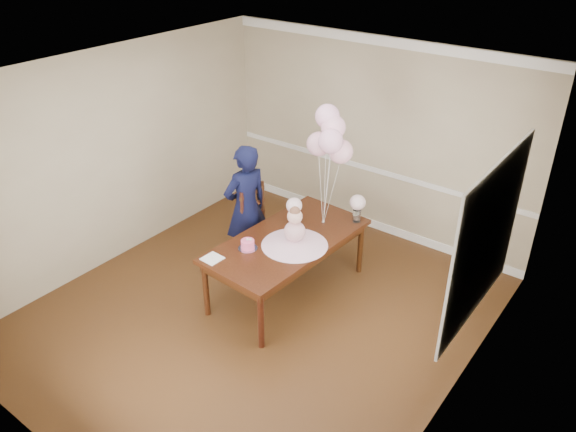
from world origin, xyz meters
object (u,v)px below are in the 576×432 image
Objects in this scene: birthday_cake at (248,244)px; dining_chair_seat at (266,235)px; woman at (246,208)px; dining_table_top at (287,240)px.

birthday_cake reaches higher than dining_chair_seat.
birthday_cake is 0.32× the size of dining_chair_seat.
woman is (-0.25, -0.08, 0.34)m from dining_chair_seat.
woman is at bearing 170.69° from dining_table_top.
dining_table_top is at bearing 94.23° from woman.
woman is at bearing 131.98° from birthday_cake.
birthday_cake is at bearing -65.33° from dining_chair_seat.
dining_chair_seat is at bearing 157.52° from dining_table_top.
birthday_cake is at bearing 58.85° from woman.
woman reaches higher than dining_table_top.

